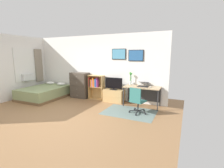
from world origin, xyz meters
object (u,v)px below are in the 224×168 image
object	(u,v)px
bed	(45,93)
dresser	(80,85)
tv_stand	(114,96)
bookshelf	(95,85)
wine_glass	(132,83)
bamboo_vase	(131,78)
computer_mouse	(151,87)
desk	(143,90)
laptop	(143,84)
television	(114,84)
office_chair	(137,100)

from	to	relation	value
bed	dresser	distance (m)	1.58
dresser	tv_stand	distance (m)	1.68
dresser	bookshelf	distance (m)	0.77
dresser	wine_glass	world-z (taller)	dresser
dresser	bamboo_vase	world-z (taller)	bamboo_vase
computer_mouse	bamboo_vase	distance (m)	0.89
computer_mouse	bamboo_vase	world-z (taller)	bamboo_vase
dresser	tv_stand	xyz separation A→B (m)	(1.65, 0.02, -0.31)
computer_mouse	bamboo_vase	xyz separation A→B (m)	(-0.83, 0.21, 0.24)
wine_glass	tv_stand	bearing A→B (deg)	167.15
desk	laptop	distance (m)	0.20
bed	dresser	bearing A→B (deg)	27.74
tv_stand	wine_glass	bearing A→B (deg)	-12.85
bookshelf	wine_glass	size ratio (longest dim) A/B	5.72
tv_stand	laptop	bearing A→B (deg)	0.54
television	laptop	world-z (taller)	television
desk	office_chair	bearing A→B (deg)	-86.83
dresser	bookshelf	world-z (taller)	dresser
office_chair	computer_mouse	world-z (taller)	office_chair
bed	tv_stand	world-z (taller)	bed
desk	bamboo_vase	xyz separation A→B (m)	(-0.52, 0.14, 0.39)
desk	wine_glass	bearing A→B (deg)	-153.93
tv_stand	television	bearing A→B (deg)	-90.00
bed	wine_glass	xyz separation A→B (m)	(3.83, 0.59, 0.63)
wine_glass	bookshelf	bearing A→B (deg)	172.13
desk	computer_mouse	xyz separation A→B (m)	(0.31, -0.07, 0.15)
dresser	bookshelf	bearing A→B (deg)	4.74
bed	television	xyz separation A→B (m)	(3.00, 0.76, 0.50)
bed	office_chair	world-z (taller)	office_chair
tv_stand	computer_mouse	world-z (taller)	computer_mouse
bed	office_chair	bearing A→B (deg)	-3.65
desk	bamboo_vase	size ratio (longest dim) A/B	2.67
desk	computer_mouse	distance (m)	0.35
dresser	office_chair	world-z (taller)	dresser
tv_stand	bamboo_vase	xyz separation A→B (m)	(0.66, 0.12, 0.75)
dresser	bamboo_vase	bearing A→B (deg)	3.28
bookshelf	wine_glass	bearing A→B (deg)	-7.87
computer_mouse	wine_glass	bearing A→B (deg)	-171.71
dresser	television	world-z (taller)	dresser
laptop	wine_glass	xyz separation A→B (m)	(-0.37, -0.20, 0.07)
bed	bookshelf	bearing A→B (deg)	19.61
office_chair	wine_glass	world-z (taller)	wine_glass
television	wine_glass	size ratio (longest dim) A/B	4.07
bookshelf	computer_mouse	bearing A→B (deg)	-3.44
tv_stand	computer_mouse	bearing A→B (deg)	-3.64
bookshelf	desk	world-z (taller)	bookshelf
office_chair	laptop	xyz separation A→B (m)	(-0.03, 0.93, 0.35)
bookshelf	laptop	size ratio (longest dim) A/B	2.49
bookshelf	laptop	xyz separation A→B (m)	(2.09, -0.04, 0.19)
wine_glass	television	bearing A→B (deg)	168.61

